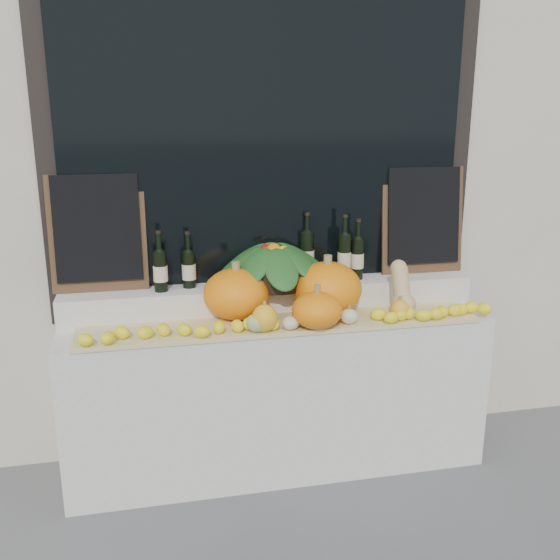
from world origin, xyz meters
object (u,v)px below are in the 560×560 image
Objects in this scene: wine_bottle_tall at (307,255)px; produce_bowl at (274,264)px; pumpkin_right at (327,288)px; pumpkin_left at (236,294)px; butternut_squash at (402,291)px.

produce_bowl is at bearing -160.77° from wine_bottle_tall.
pumpkin_right is at bearing -34.71° from produce_bowl.
pumpkin_right is 0.97× the size of wine_bottle_tall.
pumpkin_left is 0.52× the size of produce_bowl.
pumpkin_right is 0.33m from produce_bowl.
pumpkin_right is 0.55× the size of produce_bowl.
butternut_squash is 0.71m from produce_bowl.
produce_bowl is (-0.26, 0.18, 0.11)m from pumpkin_right.
butternut_squash is 0.57m from wine_bottle_tall.
wine_bottle_tall reaches higher than pumpkin_left.
produce_bowl is at bearing 145.29° from pumpkin_right.
produce_bowl reaches higher than pumpkin_right.
pumpkin_right is at bearing -3.69° from pumpkin_left.
butternut_squash reaches higher than pumpkin_left.
wine_bottle_tall is (-0.05, 0.25, 0.13)m from pumpkin_right.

